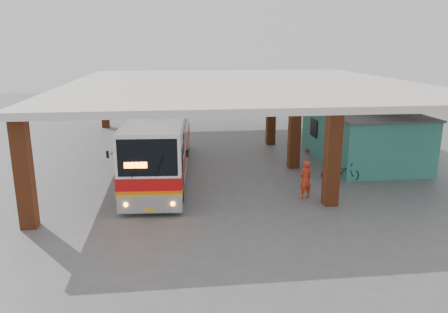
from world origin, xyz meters
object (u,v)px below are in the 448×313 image
object	(u,v)px
motorcycle	(340,172)
pedestrian	(305,180)
red_chair	(310,147)
coach_bus	(162,141)

from	to	relation	value
motorcycle	pedestrian	distance (m)	3.42
motorcycle	pedestrian	xyz separation A→B (m)	(-2.56, -2.24, 0.38)
motorcycle	red_chair	bearing A→B (deg)	4.16
motorcycle	red_chair	distance (m)	6.19
coach_bus	red_chair	xyz separation A→B (m)	(9.54, 3.68, -1.52)
pedestrian	coach_bus	bearing A→B (deg)	-57.40
coach_bus	red_chair	size ratio (longest dim) A/B	17.94
motorcycle	red_chair	size ratio (longest dim) A/B	2.72
red_chair	motorcycle	bearing A→B (deg)	-73.07
coach_bus	motorcycle	xyz separation A→B (m)	(9.16, -2.50, -1.34)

